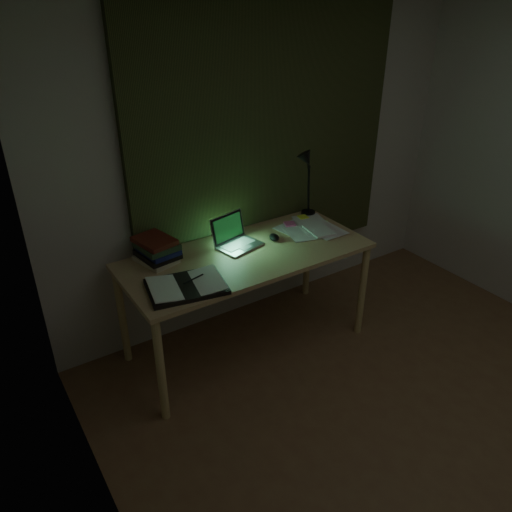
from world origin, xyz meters
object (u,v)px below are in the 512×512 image
Objects in this scene: open_textbook at (186,286)px; loose_papers at (311,231)px; laptop at (240,233)px; desk_lamp at (310,178)px; desk at (247,301)px; book_stack at (157,250)px.

open_textbook is 1.14m from loose_papers.
desk_lamp reaches higher than laptop.
open_textbook reaches higher than desk.
desk_lamp reaches higher than book_stack.
desk is 5.20× the size of laptop.
loose_papers is at bearing -10.52° from book_stack.
desk is 4.45× the size of loose_papers.
desk is 2.87× the size of desk_lamp.
book_stack is 1.35m from desk_lamp.
laptop is 0.55× the size of desk_lamp.
loose_papers is (0.57, -0.09, -0.10)m from laptop.
book_stack reaches higher than desk.
loose_papers is 0.65× the size of desk_lamp.
book_stack is at bearing 171.00° from desk_lamp.
desk_lamp is at bearing 21.25° from desk.
desk_lamp is (1.32, 0.49, 0.28)m from open_textbook.
open_textbook is at bearing -172.10° from desk_lamp.
book_stack is (-0.55, 0.22, 0.48)m from desk.
loose_papers is at bearing 1.33° from desk.
desk_lamp is at bearing 0.81° from laptop.
laptop reaches higher than book_stack.
laptop is at bearing 38.84° from open_textbook.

